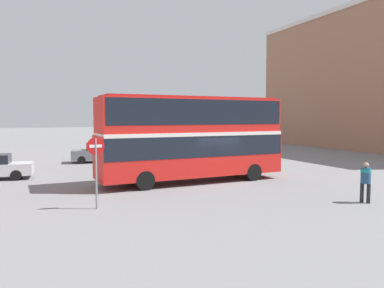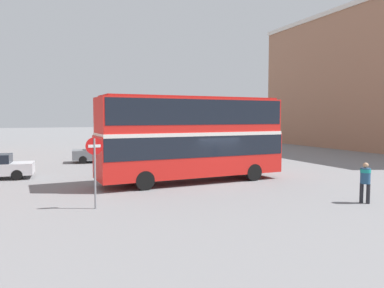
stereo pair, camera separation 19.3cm
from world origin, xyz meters
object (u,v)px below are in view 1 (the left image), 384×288
(parked_car_kerb_far, at_px, (99,153))
(double_decker_bus, at_px, (192,134))
(no_entry_sign, at_px, (96,161))
(pedestrian_foreground, at_px, (366,178))

(parked_car_kerb_far, bearing_deg, double_decker_bus, 112.30)
(parked_car_kerb_far, distance_m, no_entry_sign, 15.89)
(no_entry_sign, bearing_deg, pedestrian_foreground, -17.49)
(no_entry_sign, bearing_deg, parked_car_kerb_far, 80.75)
(parked_car_kerb_far, bearing_deg, pedestrian_foreground, 119.11)
(double_decker_bus, distance_m, pedestrian_foreground, 9.09)
(pedestrian_foreground, bearing_deg, no_entry_sign, -48.36)
(double_decker_bus, distance_m, no_entry_sign, 7.28)
(pedestrian_foreground, xyz_separation_m, parked_car_kerb_far, (-8.09, 18.99, -0.28))
(pedestrian_foreground, relative_size, no_entry_sign, 0.61)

